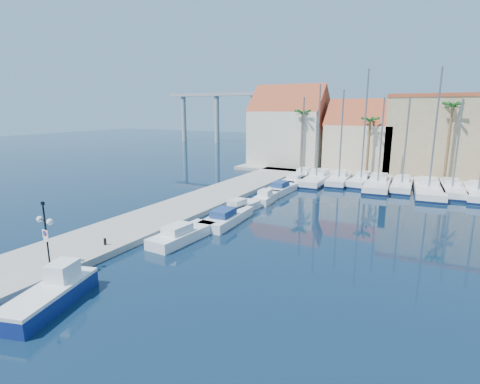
% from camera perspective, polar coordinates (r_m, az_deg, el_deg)
% --- Properties ---
extents(ground, '(260.00, 260.00, 0.00)m').
position_cam_1_polar(ground, '(21.67, -13.41, -15.17)').
color(ground, black).
rests_on(ground, ground).
extents(quay_west, '(6.00, 77.00, 0.50)m').
position_cam_1_polar(quay_west, '(36.67, -10.13, -2.98)').
color(quay_west, gray).
rests_on(quay_west, ground).
extents(shore_north, '(54.00, 16.00, 0.50)m').
position_cam_1_polar(shore_north, '(62.98, 24.97, 2.53)').
color(shore_north, gray).
rests_on(shore_north, ground).
extents(lamp_post, '(1.42, 0.45, 4.19)m').
position_cam_1_polar(lamp_post, '(24.98, -27.56, -4.49)').
color(lamp_post, black).
rests_on(lamp_post, quay_west).
extents(bollard, '(0.19, 0.19, 0.48)m').
position_cam_1_polar(bollard, '(28.44, -19.87, -7.12)').
color(bollard, black).
rests_on(bollard, quay_west).
extents(fishing_boat, '(3.35, 5.95, 1.98)m').
position_cam_1_polar(fishing_boat, '(22.18, -26.77, -13.68)').
color(fishing_boat, navy).
rests_on(fishing_boat, ground).
extents(motorboat_west_0, '(2.38, 6.33, 1.40)m').
position_cam_1_polar(motorboat_west_0, '(29.35, -8.82, -6.37)').
color(motorboat_west_0, white).
rests_on(motorboat_west_0, ground).
extents(motorboat_west_1, '(2.55, 6.90, 1.40)m').
position_cam_1_polar(motorboat_west_1, '(33.36, -2.10, -3.89)').
color(motorboat_west_1, white).
rests_on(motorboat_west_1, ground).
extents(motorboat_west_2, '(2.17, 5.34, 1.40)m').
position_cam_1_polar(motorboat_west_2, '(36.67, -0.05, -2.36)').
color(motorboat_west_2, white).
rests_on(motorboat_west_2, ground).
extents(motorboat_west_3, '(2.09, 5.23, 1.40)m').
position_cam_1_polar(motorboat_west_3, '(41.08, 4.03, -0.75)').
color(motorboat_west_3, white).
rests_on(motorboat_west_3, ground).
extents(motorboat_west_4, '(2.34, 6.67, 1.40)m').
position_cam_1_polar(motorboat_west_4, '(45.87, 6.41, 0.61)').
color(motorboat_west_4, white).
rests_on(motorboat_west_4, ground).
extents(motorboat_west_5, '(2.78, 7.39, 1.40)m').
position_cam_1_polar(motorboat_west_5, '(51.42, 8.70, 1.84)').
color(motorboat_west_5, white).
rests_on(motorboat_west_5, ground).
extents(sailboat_0, '(2.93, 8.64, 11.48)m').
position_cam_1_polar(sailboat_0, '(53.97, 9.46, 2.42)').
color(sailboat_0, white).
rests_on(sailboat_0, ground).
extents(sailboat_1, '(3.25, 11.30, 13.06)m').
position_cam_1_polar(sailboat_1, '(52.77, 11.73, 2.07)').
color(sailboat_1, white).
rests_on(sailboat_1, ground).
extents(sailboat_2, '(3.16, 9.24, 12.36)m').
position_cam_1_polar(sailboat_2, '(52.88, 14.90, 1.96)').
color(sailboat_2, white).
rests_on(sailboat_2, ground).
extents(sailboat_3, '(2.79, 8.38, 14.85)m').
position_cam_1_polar(sailboat_3, '(52.82, 18.08, 1.82)').
color(sailboat_3, white).
rests_on(sailboat_3, ground).
extents(sailboat_4, '(3.61, 11.07, 11.30)m').
position_cam_1_polar(sailboat_4, '(51.32, 20.28, 1.24)').
color(sailboat_4, white).
rests_on(sailboat_4, ground).
extents(sailboat_5, '(2.62, 8.85, 11.26)m').
position_cam_1_polar(sailboat_5, '(51.45, 23.46, 1.03)').
color(sailboat_5, white).
rests_on(sailboat_5, ground).
extents(sailboat_6, '(4.13, 12.02, 14.52)m').
position_cam_1_polar(sailboat_6, '(50.39, 26.76, 0.49)').
color(sailboat_6, white).
rests_on(sailboat_6, ground).
extents(sailboat_7, '(3.23, 9.69, 11.07)m').
position_cam_1_polar(sailboat_7, '(51.52, 29.53, 0.43)').
color(sailboat_7, white).
rests_on(sailboat_7, ground).
extents(sailboat_8, '(2.63, 9.75, 11.14)m').
position_cam_1_polar(sailboat_8, '(51.01, 32.47, -0.02)').
color(sailboat_8, white).
rests_on(sailboat_8, ground).
extents(building_0, '(12.30, 9.00, 13.50)m').
position_cam_1_polar(building_0, '(65.43, 7.52, 9.47)').
color(building_0, beige).
rests_on(building_0, shore_north).
extents(building_1, '(10.30, 8.00, 11.00)m').
position_cam_1_polar(building_1, '(62.31, 17.95, 7.69)').
color(building_1, '#CEB691').
rests_on(building_1, shore_north).
extents(building_2, '(14.20, 10.20, 11.50)m').
position_cam_1_polar(building_2, '(62.26, 28.26, 7.70)').
color(building_2, '#9D8960').
rests_on(building_2, shore_north).
extents(palm_0, '(2.60, 2.60, 10.15)m').
position_cam_1_polar(palm_0, '(59.29, 9.53, 11.56)').
color(palm_0, brown).
rests_on(palm_0, shore_north).
extents(palm_1, '(2.60, 2.60, 9.15)m').
position_cam_1_polar(palm_1, '(56.90, 19.22, 10.06)').
color(palm_1, brown).
rests_on(palm_1, shore_north).
extents(palm_2, '(2.60, 2.60, 11.15)m').
position_cam_1_polar(palm_2, '(56.15, 29.65, 11.03)').
color(palm_2, brown).
rests_on(palm_2, shore_north).
extents(viaduct, '(48.00, 2.20, 14.45)m').
position_cam_1_polar(viaduct, '(109.36, -0.40, 12.74)').
color(viaduct, '#9E9E99').
rests_on(viaduct, ground).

